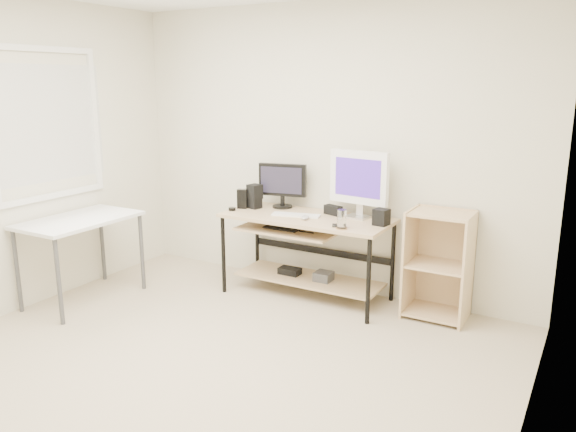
# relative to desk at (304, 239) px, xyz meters

# --- Properties ---
(room) EXTENTS (4.01, 4.01, 2.62)m
(room) POSITION_rel_desk_xyz_m (-0.11, -1.62, 0.78)
(room) COLOR #BCAC91
(room) RESTS_ON ground
(desk) EXTENTS (1.50, 0.65, 0.75)m
(desk) POSITION_rel_desk_xyz_m (0.00, 0.00, 0.00)
(desk) COLOR tan
(desk) RESTS_ON ground
(side_table) EXTENTS (0.60, 1.00, 0.75)m
(side_table) POSITION_rel_desk_xyz_m (-1.65, -1.06, 0.13)
(side_table) COLOR white
(side_table) RESTS_ON ground
(shelf_unit) EXTENTS (0.50, 0.40, 0.90)m
(shelf_unit) POSITION_rel_desk_xyz_m (1.18, 0.16, -0.09)
(shelf_unit) COLOR #D9B887
(shelf_unit) RESTS_ON ground
(black_monitor) EXTENTS (0.45, 0.19, 0.41)m
(black_monitor) POSITION_rel_desk_xyz_m (-0.34, 0.19, 0.45)
(black_monitor) COLOR black
(black_monitor) RESTS_ON desk
(white_imac) EXTENTS (0.55, 0.18, 0.59)m
(white_imac) POSITION_rel_desk_xyz_m (0.44, 0.17, 0.55)
(white_imac) COLOR silver
(white_imac) RESTS_ON desk
(keyboard) EXTENTS (0.44, 0.22, 0.01)m
(keyboard) POSITION_rel_desk_xyz_m (-0.06, -0.04, 0.22)
(keyboard) COLOR white
(keyboard) RESTS_ON desk
(mouse) EXTENTS (0.09, 0.12, 0.04)m
(mouse) POSITION_rel_desk_xyz_m (0.07, -0.12, 0.23)
(mouse) COLOR #B8B8BD
(mouse) RESTS_ON desk
(center_speaker) EXTENTS (0.18, 0.12, 0.08)m
(center_speaker) POSITION_rel_desk_xyz_m (0.20, 0.16, 0.25)
(center_speaker) COLOR black
(center_speaker) RESTS_ON desk
(speaker_left) EXTENTS (0.14, 0.14, 0.23)m
(speaker_left) POSITION_rel_desk_xyz_m (-0.54, 0.03, 0.33)
(speaker_left) COLOR black
(speaker_left) RESTS_ON desk
(speaker_right) EXTENTS (0.13, 0.13, 0.14)m
(speaker_right) POSITION_rel_desk_xyz_m (0.71, 0.02, 0.28)
(speaker_right) COLOR black
(speaker_right) RESTS_ON desk
(audio_controller) EXTENTS (0.11, 0.09, 0.18)m
(audio_controller) POSITION_rel_desk_xyz_m (-0.64, -0.03, 0.30)
(audio_controller) COLOR black
(audio_controller) RESTS_ON desk
(volume_puck) EXTENTS (0.07, 0.07, 0.03)m
(volume_puck) POSITION_rel_desk_xyz_m (-0.68, -0.15, 0.23)
(volume_puck) COLOR black
(volume_puck) RESTS_ON desk
(smartphone) EXTENTS (0.09, 0.11, 0.01)m
(smartphone) POSITION_rel_desk_xyz_m (0.39, -0.19, 0.22)
(smartphone) COLOR black
(smartphone) RESTS_ON desk
(coaster) EXTENTS (0.12, 0.12, 0.01)m
(coaster) POSITION_rel_desk_xyz_m (0.47, -0.25, 0.21)
(coaster) COLOR #976F44
(coaster) RESTS_ON desk
(drinking_glass) EXTENTS (0.09, 0.09, 0.15)m
(drinking_glass) POSITION_rel_desk_xyz_m (0.47, -0.25, 0.29)
(drinking_glass) COLOR white
(drinking_glass) RESTS_ON coaster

